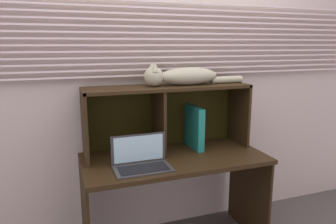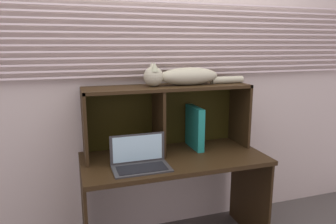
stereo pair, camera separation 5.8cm
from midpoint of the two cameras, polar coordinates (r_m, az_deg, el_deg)
The scene contains 7 objects.
back_panel_with_blinds at distance 2.38m, azimuth -2.34°, elevation 7.21°, with size 4.40×0.08×2.50m.
desk at distance 2.25m, azimuth 0.44°, elevation -11.56°, with size 1.26×0.60×0.70m.
hutch_shelf_unit at distance 2.25m, azimuth -1.22°, elevation 1.02°, with size 1.19×0.31×0.48m.
cat at distance 2.23m, azimuth 1.88°, elevation 6.56°, with size 0.76×0.15×0.17m.
laptop at distance 2.00m, azimuth -5.71°, elevation -8.88°, with size 0.36×0.21×0.20m.
binder_upright at distance 2.34m, azimuth 4.11°, elevation -2.79°, with size 0.05×0.26×0.31m, color #1D8475.
book_stack at distance 2.23m, azimuth -7.77°, elevation -6.81°, with size 0.15×0.22×0.08m.
Camera 1 is at (-0.73, -1.71, 1.46)m, focal length 33.45 mm.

